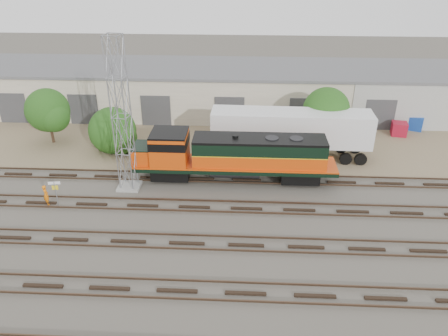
{
  "coord_description": "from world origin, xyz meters",
  "views": [
    {
      "loc": [
        3.74,
        -26.53,
        18.26
      ],
      "look_at": [
        2.15,
        4.0,
        2.2
      ],
      "focal_mm": 35.0,
      "sensor_mm": 36.0,
      "label": 1
    }
  ],
  "objects_px": {
    "locomotive": "(232,156)",
    "worker": "(46,195)",
    "semi_trailer": "(295,129)",
    "signal_tower": "(122,119)"
  },
  "relations": [
    {
      "from": "locomotive",
      "to": "signal_tower",
      "type": "height_order",
      "value": "signal_tower"
    },
    {
      "from": "locomotive",
      "to": "semi_trailer",
      "type": "distance_m",
      "value": 7.43
    },
    {
      "from": "signal_tower",
      "to": "worker",
      "type": "relative_size",
      "value": 7.36
    },
    {
      "from": "locomotive",
      "to": "signal_tower",
      "type": "xyz_separation_m",
      "value": [
        -8.41,
        -1.62,
        3.69
      ]
    },
    {
      "from": "locomotive",
      "to": "worker",
      "type": "xyz_separation_m",
      "value": [
        -14.11,
        -4.58,
        -1.49
      ]
    },
    {
      "from": "locomotive",
      "to": "worker",
      "type": "height_order",
      "value": "locomotive"
    },
    {
      "from": "signal_tower",
      "to": "semi_trailer",
      "type": "height_order",
      "value": "signal_tower"
    },
    {
      "from": "signal_tower",
      "to": "locomotive",
      "type": "bearing_deg",
      "value": 10.88
    },
    {
      "from": "locomotive",
      "to": "semi_trailer",
      "type": "xyz_separation_m",
      "value": [
        5.62,
        4.84,
        0.48
      ]
    },
    {
      "from": "signal_tower",
      "to": "worker",
      "type": "height_order",
      "value": "signal_tower"
    }
  ]
}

